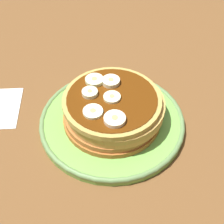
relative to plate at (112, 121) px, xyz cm
name	(u,v)px	position (x,y,z in cm)	size (l,w,h in cm)	color
ground_plane	(112,129)	(0.00, 0.00, -2.37)	(140.00, 140.00, 3.00)	brown
plate	(112,121)	(0.00, 0.00, 0.00)	(26.67, 26.67, 1.62)	#72B74C
pancake_stack	(113,109)	(-0.17, -0.06, 3.19)	(18.49, 18.40, 5.46)	#AE622A
banana_slice_0	(114,99)	(-0.23, 0.42, 6.10)	(3.00, 3.00, 0.70)	#F0F2BD
banana_slice_1	(115,119)	(1.56, 4.96, 6.23)	(3.58, 3.58, 0.97)	#F8E4BE
banana_slice_2	(111,82)	(-1.31, -3.70, 6.27)	(3.20, 3.20, 1.05)	#F2EFC3
banana_slice_3	(90,93)	(3.19, -2.36, 6.24)	(2.77, 2.77, 0.99)	#EEF0C2
banana_slice_4	(93,112)	(4.20, 1.97, 6.10)	(3.36, 3.36, 0.71)	#EEF4C5
banana_slice_5	(94,80)	(1.30, -5.19, 6.20)	(3.34, 3.34, 0.90)	#ECF3B3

